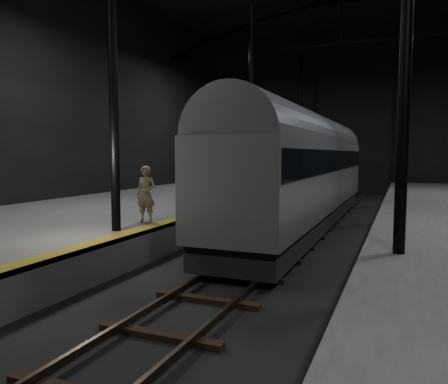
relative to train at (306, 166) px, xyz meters
The scene contains 6 objects.
ground 4.88m from the train, 90.00° to the right, with size 44.00×44.00×0.00m, color black.
platform_left 8.81m from the train, 151.56° to the right, with size 9.00×43.80×1.00m, color #4E4E4B.
tactile_strip 5.47m from the train, 128.66° to the right, with size 0.50×43.80×0.01m, color olive.
track 4.84m from the train, 90.00° to the right, with size 2.40×43.00×0.24m.
train is the anchor object (origin of this frame).
woman 7.54m from the train, 120.44° to the right, with size 0.67×0.44×1.83m, color #9F8961.
Camera 1 is at (3.84, -14.35, 3.22)m, focal length 35.00 mm.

